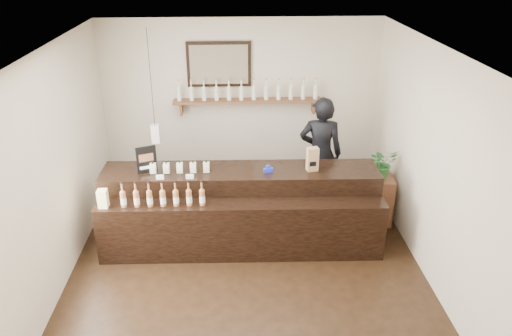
{
  "coord_description": "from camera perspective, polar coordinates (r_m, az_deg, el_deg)",
  "views": [
    {
      "loc": [
        -0.14,
        -5.42,
        3.88
      ],
      "look_at": [
        0.15,
        0.7,
        1.07
      ],
      "focal_mm": 35.0,
      "sensor_mm": 36.0,
      "label": 1
    }
  ],
  "objects": [
    {
      "name": "counter",
      "position": [
        6.88,
        -1.78,
        -4.88
      ],
      "size": [
        3.76,
        1.08,
        1.22
      ],
      "color": "black",
      "rests_on": "ground"
    },
    {
      "name": "side_cabinet",
      "position": [
        7.67,
        13.79,
        -3.42
      ],
      "size": [
        0.39,
        0.52,
        0.72
      ],
      "color": "brown",
      "rests_on": "ground"
    },
    {
      "name": "potted_plant",
      "position": [
        7.42,
        14.24,
        0.56
      ],
      "size": [
        0.48,
        0.44,
        0.45
      ],
      "primitive_type": "imported",
      "rotation": [
        0.0,
        0.0,
        0.24
      ],
      "color": "#2C7031",
      "rests_on": "side_cabinet"
    },
    {
      "name": "paper_bag",
      "position": [
        6.7,
        6.46,
        1.01
      ],
      "size": [
        0.16,
        0.13,
        0.32
      ],
      "color": "#9D7E4C",
      "rests_on": "counter"
    },
    {
      "name": "room_shell",
      "position": [
        5.84,
        -1.19,
        2.77
      ],
      "size": [
        5.0,
        5.0,
        5.0
      ],
      "color": "beige",
      "rests_on": "ground"
    },
    {
      "name": "shopkeeper",
      "position": [
        7.65,
        7.41,
        2.44
      ],
      "size": [
        0.81,
        0.6,
        2.03
      ],
      "primitive_type": "imported",
      "rotation": [
        0.0,
        0.0,
        2.97
      ],
      "color": "black",
      "rests_on": "ground"
    },
    {
      "name": "ground",
      "position": [
        6.67,
        -1.06,
        -10.94
      ],
      "size": [
        5.0,
        5.0,
        0.0
      ],
      "primitive_type": "plane",
      "color": "black",
      "rests_on": "ground"
    },
    {
      "name": "back_wall_decor",
      "position": [
        8.08,
        -2.75,
        9.38
      ],
      "size": [
        2.66,
        0.96,
        1.69
      ],
      "color": "brown",
      "rests_on": "ground"
    },
    {
      "name": "tape_dispenser",
      "position": [
        6.66,
        1.42,
        -0.16
      ],
      "size": [
        0.13,
        0.07,
        0.1
      ],
      "color": "#1B2BBF",
      "rests_on": "counter"
    },
    {
      "name": "promo_sign",
      "position": [
        6.74,
        -12.41,
        0.94
      ],
      "size": [
        0.25,
        0.12,
        0.37
      ],
      "color": "black",
      "rests_on": "counter"
    }
  ]
}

